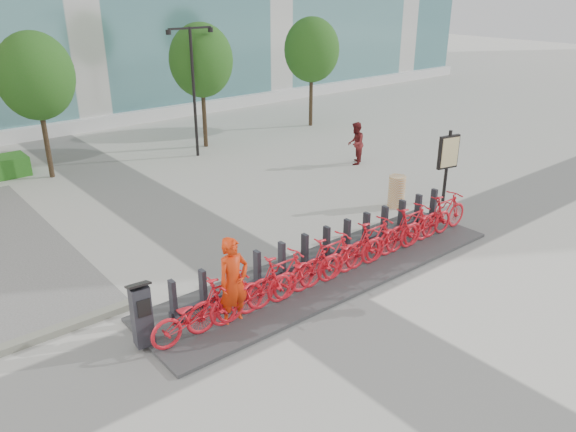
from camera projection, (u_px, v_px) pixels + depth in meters
ground at (296, 295)px, 12.69m from camera, size 120.00×120.00×0.00m
tree_1 at (35, 76)px, 19.01m from camera, size 2.60×2.60×5.10m
tree_2 at (201, 61)px, 22.79m from camera, size 2.60×2.60×5.10m
tree_3 at (312, 50)px, 26.29m from camera, size 2.60×2.60×5.10m
streetlamp at (193, 77)px, 21.67m from camera, size 2.00×0.20×5.00m
dock_pad at (329, 272)px, 13.65m from camera, size 9.60×2.40×0.08m
dock_rail_posts at (328, 243)px, 14.05m from camera, size 8.74×0.50×0.85m
bike_0 at (195, 314)px, 10.91m from camera, size 1.93×0.67×1.01m
bike_1 at (226, 299)px, 11.31m from camera, size 1.87×0.53×1.13m
bike_2 at (255, 290)px, 11.75m from camera, size 1.93×0.67×1.01m
bike_3 at (282, 277)px, 12.15m from camera, size 1.87×0.53×1.13m
bike_4 at (307, 270)px, 12.59m from camera, size 1.93×0.67×1.01m
bike_5 at (330, 258)px, 12.99m from camera, size 1.87×0.53×1.13m
bike_6 at (352, 252)px, 13.43m from camera, size 1.93×0.67×1.01m
bike_7 at (373, 241)px, 13.83m from camera, size 1.87×0.53×1.13m
bike_8 at (392, 236)px, 14.27m from camera, size 1.93×0.67×1.01m
bike_9 at (411, 226)px, 14.67m from camera, size 1.87×0.53×1.13m
bike_10 at (428, 222)px, 15.11m from camera, size 1.93×0.67×1.01m
bike_11 at (444, 213)px, 15.51m from camera, size 1.87×0.53×1.13m
kiosk at (142, 314)px, 10.62m from camera, size 0.46×0.40×1.38m
worker_red at (233, 283)px, 11.25m from camera, size 0.74×0.51×1.96m
pedestrian at (356, 143)px, 21.54m from camera, size 1.00×0.97×1.63m
construction_barrel at (397, 191)px, 17.52m from camera, size 0.69×0.69×1.01m
map_sign at (448, 155)px, 17.56m from camera, size 0.77×0.27×2.33m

